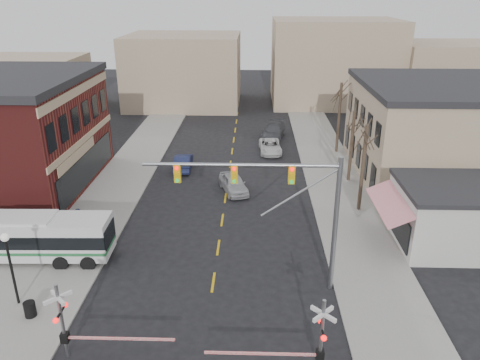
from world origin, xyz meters
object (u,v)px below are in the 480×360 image
car_c (270,146)px  trash_bin (30,309)px  pedestrian_far (80,221)px  transit_bus (20,237)px  pedestrian_near (66,248)px  rr_crossing_west (72,322)px  car_a (234,183)px  traffic_signal_mast (284,196)px  street_lamp (8,254)px  car_b (183,162)px  car_d (273,131)px  rr_crossing_east (311,339)px

car_c → trash_bin: bearing=-119.2°
trash_bin → pedestrian_far: 8.89m
car_c → transit_bus: bearing=-130.2°
car_c → pedestrian_near: (-13.37, -21.83, 0.39)m
rr_crossing_west → car_a: bearing=71.5°
traffic_signal_mast → car_c: 24.58m
transit_bus → car_c: size_ratio=2.39×
car_a → street_lamp: bearing=-143.5°
car_c → car_a: bearing=-111.3°
transit_bus → car_b: (7.83, 16.39, -0.93)m
transit_bus → car_a: transit_bus is taller
car_c → car_d: (0.52, 5.20, 0.15)m
rr_crossing_west → car_d: (10.44, 35.10, -1.16)m
car_b → street_lamp: bearing=71.2°
trash_bin → rr_crossing_east: bearing=-13.7°
car_d → pedestrian_far: (-14.23, -23.55, 0.27)m
pedestrian_near → rr_crossing_east: bearing=-115.7°
pedestrian_far → car_a: bearing=-15.4°
car_c → street_lamp: bearing=-122.1°
traffic_signal_mast → car_b: bearing=113.9°
rr_crossing_east → pedestrian_far: rr_crossing_east is taller
transit_bus → car_c: transit_bus is taller
rr_crossing_east → trash_bin: (-14.15, 3.44, -1.43)m
rr_crossing_west → car_c: bearing=71.7°
trash_bin → car_a: (9.89, 16.82, 0.21)m
rr_crossing_west → trash_bin: rr_crossing_west is taller
car_b → pedestrian_near: pedestrian_near is taller
car_a → pedestrian_far: bearing=-160.8°
pedestrian_far → traffic_signal_mast: bearing=-75.7°
transit_bus → traffic_signal_mast: size_ratio=1.08×
rr_crossing_east → pedestrian_far: (-14.56, 12.31, -0.89)m
traffic_signal_mast → car_a: traffic_signal_mast is taller
car_a → traffic_signal_mast: bearing=-94.8°
car_a → car_b: (-5.03, 5.20, -0.03)m
car_d → transit_bus: bearing=-110.3°
trash_bin → transit_bus: bearing=117.9°
car_a → pedestrian_far: size_ratio=2.27×
car_b → car_d: bearing=-133.5°
transit_bus → pedestrian_near: 2.98m
pedestrian_far → transit_bus: bearing=178.7°
pedestrian_near → pedestrian_far: size_ratio=0.96×
traffic_signal_mast → trash_bin: traffic_signal_mast is taller
traffic_signal_mast → rr_crossing_east: bearing=-81.9°
rr_crossing_west → car_a: size_ratio=1.28×
trash_bin → car_a: car_a is taller
street_lamp → traffic_signal_mast: bearing=8.3°
trash_bin → car_b: size_ratio=0.19×
car_c → pedestrian_near: bearing=-124.6°
transit_bus → trash_bin: bearing=-62.1°
car_a → pedestrian_near: (-9.96, -11.43, 0.30)m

